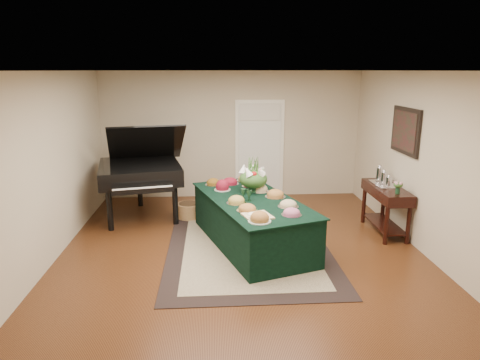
{
  "coord_description": "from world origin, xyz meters",
  "views": [
    {
      "loc": [
        -0.42,
        -6.12,
        2.71
      ],
      "look_at": [
        0.0,
        0.3,
        1.05
      ],
      "focal_mm": 32.0,
      "sensor_mm": 36.0,
      "label": 1
    }
  ],
  "objects": [
    {
      "name": "buffet_table",
      "position": [
        0.18,
        0.25,
        0.38
      ],
      "size": [
        1.93,
        2.79,
        0.76
      ],
      "color": "black",
      "rests_on": "ground"
    },
    {
      "name": "area_rug",
      "position": [
        0.11,
        0.13,
        0.01
      ],
      "size": [
        2.49,
        3.49,
        0.01
      ],
      "color": "black",
      "rests_on": "ground"
    },
    {
      "name": "pink_bouquet",
      "position": [
        2.5,
        0.2,
        0.95
      ],
      "size": [
        0.16,
        0.16,
        0.21
      ],
      "color": "#14331D",
      "rests_on": "mahogany_sideboard"
    },
    {
      "name": "wall_painting",
      "position": [
        2.72,
        0.61,
        1.75
      ],
      "size": [
        0.05,
        0.95,
        0.75
      ],
      "color": "black",
      "rests_on": "ground"
    },
    {
      "name": "grand_piano",
      "position": [
        -1.76,
        1.71,
        0.89
      ],
      "size": [
        1.76,
        1.96,
        1.77
      ],
      "color": "black",
      "rests_on": "ground"
    },
    {
      "name": "green_goblets",
      "position": [
        0.1,
        0.15,
        0.85
      ],
      "size": [
        0.16,
        0.15,
        0.18
      ],
      "color": "#14331D",
      "rests_on": "buffet_table"
    },
    {
      "name": "mahogany_sideboard",
      "position": [
        2.49,
        0.61,
        0.62
      ],
      "size": [
        0.45,
        1.22,
        0.81
      ],
      "color": "black",
      "rests_on": "ground"
    },
    {
      "name": "tea_service",
      "position": [
        2.5,
        0.79,
        0.93
      ],
      "size": [
        0.34,
        0.58,
        0.3
      ],
      "color": "white",
      "rests_on": "mahogany_sideboard"
    },
    {
      "name": "floral_centerpiece",
      "position": [
        0.24,
        0.62,
        1.04
      ],
      "size": [
        0.48,
        0.48,
        0.48
      ],
      "color": "#14331D",
      "rests_on": "buffet_table"
    },
    {
      "name": "ground",
      "position": [
        0.0,
        0.0,
        0.0
      ],
      "size": [
        6.0,
        6.0,
        0.0
      ],
      "primitive_type": "plane",
      "color": "black",
      "rests_on": "ground"
    },
    {
      "name": "kitchen_doorway",
      "position": [
        0.6,
        2.97,
        1.02
      ],
      "size": [
        1.05,
        0.07,
        2.1
      ],
      "color": "white",
      "rests_on": "ground"
    },
    {
      "name": "wicker_basket",
      "position": [
        -0.88,
        1.58,
        0.14
      ],
      "size": [
        0.44,
        0.44,
        0.28
      ],
      "primitive_type": "cylinder",
      "color": "#9D6E3F",
      "rests_on": "ground"
    },
    {
      "name": "cutting_board",
      "position": [
        0.18,
        -0.58,
        0.79
      ],
      "size": [
        0.46,
        0.46,
        0.1
      ],
      "color": "tan",
      "rests_on": "buffet_table"
    },
    {
      "name": "food_platters",
      "position": [
        0.16,
        0.37,
        0.81
      ],
      "size": [
        1.39,
        2.45,
        0.14
      ],
      "color": "white",
      "rests_on": "buffet_table"
    }
  ]
}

